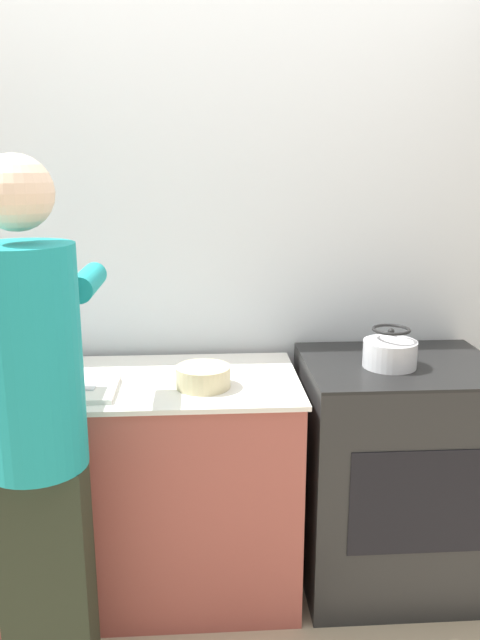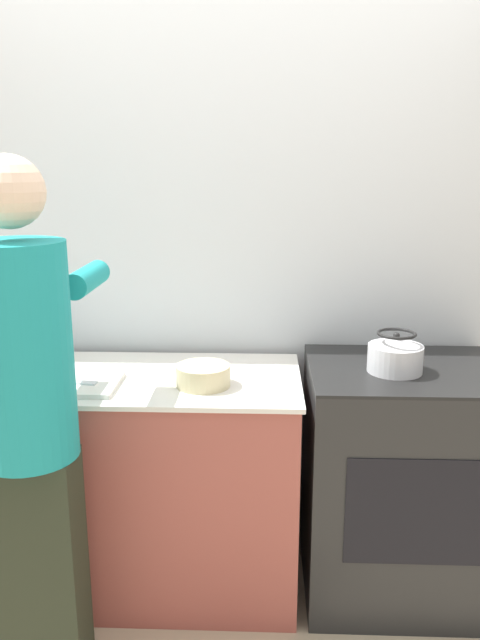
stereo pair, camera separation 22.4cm
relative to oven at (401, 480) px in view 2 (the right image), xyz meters
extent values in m
plane|color=tan|center=(-0.72, -0.30, -0.47)|extent=(12.00, 12.00, 0.00)
cube|color=silver|center=(-0.72, 0.37, 0.83)|extent=(8.00, 0.05, 2.60)
cube|color=#9E4C42|center=(-1.11, 0.00, -0.03)|extent=(1.39, 0.60, 0.87)
cube|color=silver|center=(-1.11, 0.00, 0.41)|extent=(1.41, 0.63, 0.02)
cube|color=black|center=(0.00, 0.00, -0.01)|extent=(0.75, 0.61, 0.92)
cube|color=black|center=(0.00, 0.00, 0.46)|extent=(0.75, 0.61, 0.01)
cube|color=black|center=(0.00, -0.30, 0.04)|extent=(0.53, 0.01, 0.41)
cube|color=#262B1E|center=(-1.27, -0.51, -0.07)|extent=(0.27, 0.17, 0.80)
cylinder|color=teal|center=(-1.27, -0.51, 0.67)|extent=(0.30, 0.30, 0.67)
sphere|color=beige|center=(-1.27, -0.51, 1.14)|extent=(0.21, 0.21, 0.21)
cylinder|color=teal|center=(-1.40, -0.23, 0.84)|extent=(0.08, 0.30, 0.08)
cylinder|color=teal|center=(-1.15, -0.23, 0.84)|extent=(0.08, 0.30, 0.08)
cube|color=silver|center=(-1.25, -0.13, 0.43)|extent=(0.33, 0.26, 0.02)
cube|color=silver|center=(-1.22, -0.14, 0.44)|extent=(0.12, 0.05, 0.01)
cube|color=black|center=(-1.32, -0.13, 0.44)|extent=(0.08, 0.04, 0.01)
cylinder|color=silver|center=(-0.06, -0.04, 0.52)|extent=(0.20, 0.20, 0.10)
cone|color=silver|center=(-0.06, -0.04, 0.58)|extent=(0.16, 0.16, 0.03)
sphere|color=black|center=(-0.06, -0.04, 0.61)|extent=(0.02, 0.02, 0.02)
torus|color=black|center=(-0.06, -0.04, 0.61)|extent=(0.14, 0.14, 0.01)
cylinder|color=#C6B789|center=(-0.77, -0.10, 0.46)|extent=(0.20, 0.20, 0.08)
cylinder|color=#4C4C51|center=(-1.55, 0.20, 0.50)|extent=(0.12, 0.12, 0.15)
cylinder|color=#28231E|center=(-1.55, 0.20, 0.58)|extent=(0.13, 0.13, 0.01)
camera|label=1|loc=(-0.78, -2.26, 1.22)|focal=35.00mm
camera|label=2|loc=(-0.55, -2.26, 1.22)|focal=35.00mm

